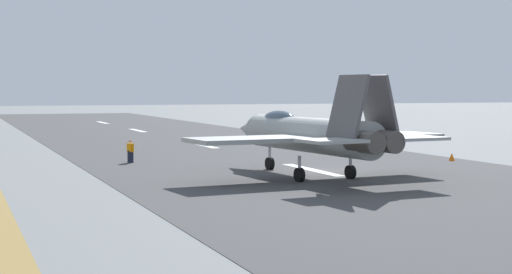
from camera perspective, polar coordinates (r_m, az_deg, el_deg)
The scene contains 5 objects.
ground_plane at distance 49.34m, azimuth 4.27°, elevation -2.39°, with size 400.00×400.00×0.00m, color slate.
runway_strip at distance 49.33m, azimuth 4.28°, elevation -2.38°, with size 240.00×26.00×0.02m.
fighter_jet at distance 45.80m, azimuth 3.66°, elevation 0.23°, with size 16.92×14.93×5.64m.
crew_person at distance 55.30m, azimuth -8.72°, elevation -0.98°, with size 0.65×0.43×1.57m.
marker_cone_mid at distance 57.71m, azimuth 13.44°, elevation -1.36°, with size 0.44×0.44×0.55m, color orange.
Camera 1 is at (-44.64, 20.43, 4.95)m, focal length 57.61 mm.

